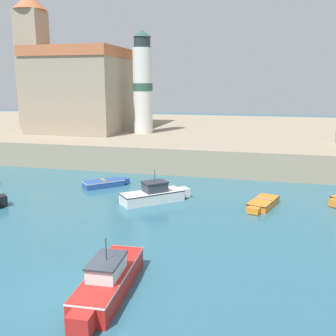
% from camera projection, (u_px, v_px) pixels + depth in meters
% --- Properties ---
extents(ground_plane, '(200.00, 200.00, 0.00)m').
position_uv_depth(ground_plane, '(92.00, 293.00, 16.10)').
color(ground_plane, '#2D667A').
extents(quay_seawall, '(120.00, 40.00, 2.49)m').
position_uv_depth(quay_seawall, '(218.00, 136.00, 54.79)').
color(quay_seawall, gray).
rests_on(quay_seawall, ground).
extents(motorboat_red_1, '(1.82, 5.97, 2.44)m').
position_uv_depth(motorboat_red_1, '(108.00, 280.00, 15.93)').
color(motorboat_red_1, red).
rests_on(motorboat_red_1, ground).
extents(dinghy_blue_6, '(3.47, 3.47, 0.61)m').
position_uv_depth(dinghy_blue_6, '(105.00, 183.00, 32.66)').
color(dinghy_blue_6, '#284C9E').
rests_on(dinghy_blue_6, ground).
extents(dinghy_orange_7, '(2.28, 3.99, 0.56)m').
position_uv_depth(dinghy_orange_7, '(263.00, 203.00, 27.27)').
color(dinghy_orange_7, orange).
rests_on(dinghy_orange_7, ground).
extents(motorboat_white_8, '(4.72, 4.48, 2.40)m').
position_uv_depth(motorboat_white_8, '(154.00, 194.00, 28.41)').
color(motorboat_white_8, white).
rests_on(motorboat_white_8, ground).
extents(church, '(14.49, 17.00, 16.89)m').
position_uv_depth(church, '(87.00, 87.00, 51.70)').
color(church, gray).
rests_on(church, quay_seawall).
extents(lighthouse, '(2.36, 2.36, 11.99)m').
position_uv_depth(lighthouse, '(143.00, 84.00, 46.67)').
color(lighthouse, silver).
rests_on(lighthouse, quay_seawall).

